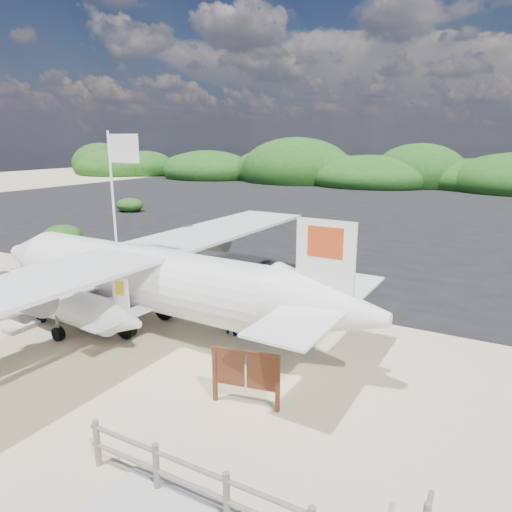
% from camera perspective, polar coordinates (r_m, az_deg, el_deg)
% --- Properties ---
extents(ground, '(160.00, 160.00, 0.00)m').
position_cam_1_polar(ground, '(15.34, -12.88, -10.20)').
color(ground, beige).
extents(asphalt_apron, '(90.00, 50.00, 0.04)m').
position_cam_1_polar(asphalt_apron, '(41.89, 15.28, 5.20)').
color(asphalt_apron, '#B2B2B2').
rests_on(asphalt_apron, ground).
extents(lagoon, '(9.00, 7.00, 0.40)m').
position_cam_1_polar(lagoon, '(22.80, -27.61, -3.33)').
color(lagoon, '#B2B2B2').
rests_on(lagoon, ground).
extents(vegetation_band, '(124.00, 8.00, 4.40)m').
position_cam_1_polar(vegetation_band, '(66.30, 20.47, 7.99)').
color(vegetation_band, '#B2B2B2').
rests_on(vegetation_band, ground).
extents(baggage_cart, '(3.11, 2.13, 1.43)m').
position_cam_1_polar(baggage_cart, '(19.28, -25.18, -6.09)').
color(baggage_cart, '#0C20BE').
rests_on(baggage_cart, ground).
extents(flagpole, '(1.34, 0.62, 6.56)m').
position_cam_1_polar(flagpole, '(16.73, -16.32, -8.31)').
color(flagpole, white).
rests_on(flagpole, ground).
extents(signboard, '(1.81, 0.50, 1.49)m').
position_cam_1_polar(signboard, '(11.67, -1.29, -18.18)').
color(signboard, '#582D19').
rests_on(signboard, ground).
extents(crew_a, '(0.73, 0.63, 1.70)m').
position_cam_1_polar(crew_a, '(19.58, -17.14, -2.42)').
color(crew_a, '#131548').
rests_on(crew_a, ground).
extents(crew_b, '(0.84, 0.71, 1.53)m').
position_cam_1_polar(crew_b, '(15.24, -3.06, -6.89)').
color(crew_b, '#131548').
rests_on(crew_b, ground).
extents(aircraft_small, '(6.88, 6.88, 2.29)m').
position_cam_1_polar(aircraft_small, '(46.79, 0.37, 6.61)').
color(aircraft_small, '#B2B2B2').
rests_on(aircraft_small, ground).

